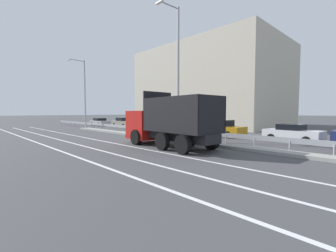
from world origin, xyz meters
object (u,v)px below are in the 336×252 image
object	(u,v)px
median_road_sign	(168,124)
parked_car_4	(219,128)
parked_car_3	(174,126)
parked_car_5	(292,133)
dump_truck	(161,127)
street_lamp_0	(84,91)
parked_car_1	(124,122)
parked_car_2	(150,124)
street_lamp_1	(177,68)
parked_car_0	(100,122)

from	to	relation	value
median_road_sign	parked_car_4	xyz separation A→B (m)	(1.43, 5.28, -0.51)
parked_car_3	parked_car_5	xyz separation A→B (m)	(11.78, 0.52, 0.04)
dump_truck	parked_car_5	size ratio (longest dim) A/B	1.86
street_lamp_0	parked_car_1	world-z (taller)	street_lamp_0
dump_truck	parked_car_2	bearing A→B (deg)	57.89
street_lamp_1	parked_car_5	world-z (taller)	street_lamp_1
median_road_sign	parked_car_4	distance (m)	5.49
parked_car_5	dump_truck	bearing A→B (deg)	-31.56
street_lamp_0	street_lamp_1	xyz separation A→B (m)	(16.64, 0.18, 0.65)
dump_truck	parked_car_4	world-z (taller)	dump_truck
street_lamp_0	parked_car_4	world-z (taller)	street_lamp_0
median_road_sign	parked_car_5	bearing A→B (deg)	36.47
street_lamp_0	parked_car_2	xyz separation A→B (m)	(6.45, 5.74, -4.22)
parked_car_1	street_lamp_0	bearing A→B (deg)	-3.03
street_lamp_0	parked_car_5	distance (m)	24.29
median_road_sign	parked_car_0	bearing A→B (deg)	166.84
street_lamp_0	parked_car_4	xyz separation A→B (m)	(17.10, 5.40, -4.19)
median_road_sign	street_lamp_1	size ratio (longest dim) A/B	0.24
parked_car_1	street_lamp_1	bearing A→B (deg)	71.70
parked_car_5	parked_car_3	bearing A→B (deg)	-83.76
median_road_sign	parked_car_2	world-z (taller)	median_road_sign
dump_truck	parked_car_0	world-z (taller)	dump_truck
dump_truck	parked_car_2	size ratio (longest dim) A/B	1.63
street_lamp_0	parked_car_0	distance (m)	8.90
street_lamp_0	parked_car_2	bearing A→B (deg)	41.66
street_lamp_1	parked_car_5	xyz separation A→B (m)	(6.58, 5.52, -4.90)
dump_truck	parked_car_5	distance (m)	9.80
parked_car_4	parked_car_3	bearing A→B (deg)	92.27
street_lamp_1	parked_car_0	size ratio (longest dim) A/B	2.30
parked_car_4	parked_car_5	distance (m)	6.13
dump_truck	street_lamp_0	bearing A→B (deg)	86.30
median_road_sign	parked_car_1	world-z (taller)	median_road_sign
median_road_sign	parked_car_5	distance (m)	9.41
parked_car_3	parked_car_0	bearing A→B (deg)	89.15
parked_car_5	parked_car_0	bearing A→B (deg)	-85.21
parked_car_1	parked_car_3	distance (m)	11.08
parked_car_0	parked_car_2	xyz separation A→B (m)	(12.30, 0.59, 0.07)
dump_truck	parked_car_4	size ratio (longest dim) A/B	1.56
street_lamp_1	parked_car_0	xyz separation A→B (m)	(-22.49, 4.97, -4.93)
street_lamp_1	parked_car_5	size ratio (longest dim) A/B	2.59
parked_car_0	parked_car_1	xyz separation A→B (m)	(6.23, 0.64, 0.07)
parked_car_3	parked_car_2	bearing A→B (deg)	82.67
median_road_sign	dump_truck	bearing A→B (deg)	-51.59
dump_truck	parked_car_3	bearing A→B (deg)	43.10
parked_car_0	parked_car_3	distance (m)	17.29
parked_car_1	parked_car_3	world-z (taller)	parked_car_1
street_lamp_1	parked_car_4	world-z (taller)	street_lamp_1
parked_car_4	parked_car_0	bearing A→B (deg)	90.71
parked_car_0	parked_car_2	size ratio (longest dim) A/B	0.98
median_road_sign	parked_car_2	size ratio (longest dim) A/B	0.55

